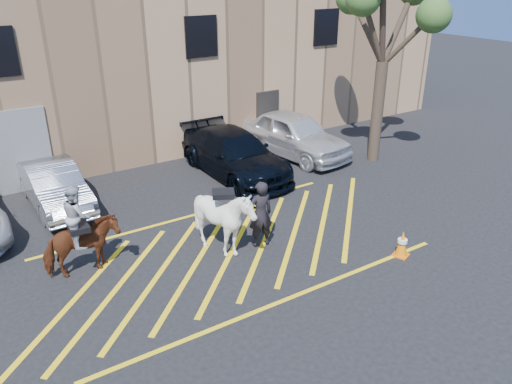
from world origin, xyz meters
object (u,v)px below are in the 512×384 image
saddled_white (224,220)px  traffic_cone (402,243)px  mounted_bay (81,239)px  car_white_suv (294,134)px  handler (260,214)px  car_silver_sedan (54,186)px  car_blue_suv (234,153)px  tree (388,7)px

saddled_white → traffic_cone: bearing=-34.5°
mounted_bay → car_white_suv: bearing=23.7°
traffic_cone → handler: bearing=138.7°
car_silver_sedan → car_white_suv: 9.19m
handler → saddled_white: size_ratio=0.83×
car_blue_suv → car_white_suv: size_ratio=1.07×
handler → saddled_white: saddled_white is taller
car_silver_sedan → traffic_cone: (6.93, -8.00, -0.33)m
handler → car_silver_sedan: bearing=-44.2°
car_blue_suv → tree: (5.38, -1.63, 4.91)m
car_silver_sedan → handler: size_ratio=2.24×
mounted_bay → traffic_cone: size_ratio=3.25×
car_silver_sedan → tree: bearing=-13.5°
traffic_cone → car_silver_sedan: bearing=130.9°
handler → tree: tree is taller
car_blue_suv → saddled_white: (-3.04, -4.69, 0.18)m
car_blue_suv → handler: handler is taller
mounted_bay → tree: tree is taller
handler → saddled_white: 1.03m
car_blue_suv → handler: 5.26m
handler → saddled_white: bearing=-0.1°
saddled_white → handler: bearing=-9.3°
car_white_suv → mounted_bay: (-9.49, -4.17, 0.10)m
saddled_white → traffic_cone: saddled_white is taller
traffic_cone → tree: (4.59, 5.69, 5.33)m
car_blue_suv → handler: (-2.03, -4.85, 0.15)m
car_silver_sedan → handler: handler is taller
car_silver_sedan → car_white_suv: (9.19, -0.19, 0.17)m
handler → mounted_bay: size_ratio=0.79×
car_blue_suv → car_white_suv: 3.09m
traffic_cone → tree: size_ratio=0.10×
handler → car_blue_suv: bearing=-103.5°
handler → traffic_cone: 3.79m
mounted_bay → saddled_white: (3.40, -1.01, 0.01)m
car_blue_suv → handler: size_ratio=2.89×
traffic_cone → tree: 9.05m
car_blue_suv → mounted_bay: size_ratio=2.29×
handler → tree: (7.41, 3.22, 4.75)m
car_white_suv → traffic_cone: car_white_suv is taller
car_blue_suv → traffic_cone: car_blue_suv is taller
car_blue_suv → mounted_bay: bearing=-151.1°
car_silver_sedan → car_white_suv: bearing=-3.4°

